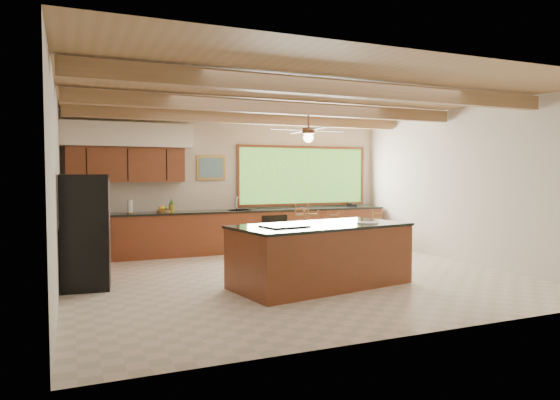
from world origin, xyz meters
name	(u,v)px	position (x,y,z in m)	size (l,w,h in m)	color
ground	(294,277)	(0.00, 0.00, 0.00)	(7.20, 7.20, 0.00)	beige
room_shell	(270,145)	(-0.17, 0.65, 2.21)	(7.27, 6.54, 3.02)	beige
counter_run	(208,234)	(-0.82, 2.52, 0.46)	(7.12, 3.10, 1.22)	brown
island	(321,255)	(0.09, -0.77, 0.48)	(2.90, 1.73, 0.97)	brown
refrigerator	(86,232)	(-3.22, 0.40, 0.85)	(0.73, 0.71, 1.71)	black
bar_stool_a	(299,225)	(0.97, 1.90, 0.65)	(0.43, 0.43, 1.09)	brown
bar_stool_b	(330,229)	(1.53, 1.55, 0.57)	(0.39, 0.39, 0.96)	brown
bar_stool_c	(312,229)	(1.09, 1.55, 0.59)	(0.46, 0.46, 0.99)	brown
bar_stool_d	(374,226)	(2.79, 1.84, 0.56)	(0.37, 0.37, 0.94)	brown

